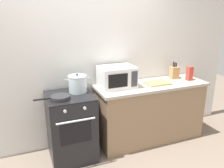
% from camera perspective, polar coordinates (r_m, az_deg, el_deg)
% --- Properties ---
extents(back_wall, '(4.40, 0.10, 2.50)m').
position_cam_1_polar(back_wall, '(3.46, -1.51, 5.77)').
color(back_wall, silver).
rests_on(back_wall, ground_plane).
extents(lower_cabinet_right, '(1.64, 0.56, 0.88)m').
position_cam_1_polar(lower_cabinet_right, '(3.67, 9.42, -7.11)').
color(lower_cabinet_right, '#8C7051').
rests_on(lower_cabinet_right, ground_plane).
extents(countertop_right, '(1.70, 0.60, 0.04)m').
position_cam_1_polar(countertop_right, '(3.50, 9.79, -0.27)').
color(countertop_right, '#ADA393').
rests_on(countertop_right, lower_cabinet_right).
extents(stove, '(0.60, 0.64, 0.92)m').
position_cam_1_polar(stove, '(3.23, -10.09, -10.39)').
color(stove, black).
rests_on(stove, ground_plane).
extents(stock_pot, '(0.33, 0.25, 0.26)m').
position_cam_1_polar(stock_pot, '(3.10, -8.54, 0.05)').
color(stock_pot, silver).
rests_on(stock_pot, stove).
extents(frying_pan, '(0.44, 0.24, 0.05)m').
position_cam_1_polar(frying_pan, '(2.91, -12.89, -3.33)').
color(frying_pan, '#28282B').
rests_on(frying_pan, stove).
extents(microwave, '(0.50, 0.37, 0.30)m').
position_cam_1_polar(microwave, '(3.26, 1.25, 1.77)').
color(microwave, white).
rests_on(microwave, countertop_right).
extents(cutting_board, '(0.36, 0.26, 0.02)m').
position_cam_1_polar(cutting_board, '(3.52, 11.19, 0.27)').
color(cutting_board, tan).
rests_on(cutting_board, countertop_right).
extents(knife_block, '(0.13, 0.10, 0.28)m').
position_cam_1_polar(knife_block, '(3.84, 15.21, 2.77)').
color(knife_block, tan).
rests_on(knife_block, countertop_right).
extents(pasta_box, '(0.08, 0.08, 0.22)m').
position_cam_1_polar(pasta_box, '(3.80, 18.70, 2.51)').
color(pasta_box, '#B73D33').
rests_on(pasta_box, countertop_right).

